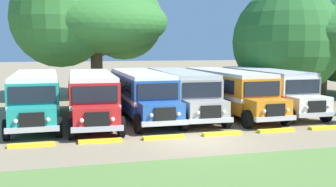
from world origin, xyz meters
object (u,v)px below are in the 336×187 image
parked_bus_slot_0 (36,95)px  parked_bus_slot_5 (266,88)px  parked_bus_slot_2 (141,92)px  secondary_tree (313,39)px  parked_bus_slot_3 (181,90)px  parked_bus_slot_1 (92,94)px  broad_shade_tree (91,22)px  parked_bus_slot_4 (228,90)px

parked_bus_slot_0 → parked_bus_slot_5: size_ratio=1.00×
parked_bus_slot_2 → parked_bus_slot_5: bearing=91.2°
parked_bus_slot_0 → parked_bus_slot_2: size_ratio=1.00×
parked_bus_slot_0 → secondary_tree: secondary_tree is taller
parked_bus_slot_2 → secondary_tree: secondary_tree is taller
parked_bus_slot_2 → parked_bus_slot_3: size_ratio=1.00×
parked_bus_slot_0 → secondary_tree: bearing=105.0°
parked_bus_slot_1 → parked_bus_slot_2: size_ratio=1.00×
parked_bus_slot_2 → parked_bus_slot_5: size_ratio=1.00×
broad_shade_tree → parked_bus_slot_2: bearing=-78.5°
parked_bus_slot_1 → broad_shade_tree: broad_shade_tree is taller
parked_bus_slot_1 → parked_bus_slot_4: bearing=93.7°
parked_bus_slot_2 → broad_shade_tree: 12.12m
broad_shade_tree → parked_bus_slot_1: bearing=-94.7°
parked_bus_slot_3 → broad_shade_tree: (-4.83, 10.76, 4.97)m
parked_bus_slot_3 → secondary_tree: 16.32m
parked_bus_slot_0 → broad_shade_tree: 12.55m
parked_bus_slot_1 → parked_bus_slot_2: (3.13, 0.56, 0.00)m
parked_bus_slot_3 → parked_bus_slot_1: bearing=-82.4°
parked_bus_slot_3 → secondary_tree: bearing=116.7°
parked_bus_slot_1 → parked_bus_slot_4: size_ratio=1.00×
parked_bus_slot_5 → secondary_tree: secondary_tree is taller
parked_bus_slot_5 → broad_shade_tree: 16.09m
parked_bus_slot_4 → broad_shade_tree: bearing=-146.5°
secondary_tree → broad_shade_tree: bearing=168.5°
parked_bus_slot_0 → parked_bus_slot_3: size_ratio=1.00×
parked_bus_slot_1 → parked_bus_slot_3: same height
parked_bus_slot_0 → broad_shade_tree: bearing=157.7°
parked_bus_slot_1 → parked_bus_slot_3: bearing=98.1°
parked_bus_slot_4 → parked_bus_slot_1: bearing=-90.3°
parked_bus_slot_0 → parked_bus_slot_3: same height
parked_bus_slot_1 → parked_bus_slot_2: 3.18m
parked_bus_slot_3 → parked_bus_slot_4: size_ratio=1.00×
parked_bus_slot_5 → broad_shade_tree: bearing=-133.9°
parked_bus_slot_2 → parked_bus_slot_4: (5.78, -0.27, 0.00)m
parked_bus_slot_1 → parked_bus_slot_4: 8.91m
parked_bus_slot_2 → broad_shade_tree: size_ratio=0.83×
parked_bus_slot_4 → parked_bus_slot_0: bearing=-93.8°
parked_bus_slot_3 → secondary_tree: size_ratio=0.67×
parked_bus_slot_2 → parked_bus_slot_5: 8.86m
parked_bus_slot_1 → parked_bus_slot_5: size_ratio=1.00×
parked_bus_slot_0 → secondary_tree: size_ratio=0.67×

